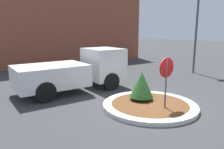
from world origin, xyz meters
TOP-DOWN VIEW (x-y plane):
  - ground_plane at (0.00, 0.00)m, footprint 120.00×120.00m
  - traffic_island at (0.00, 0.00)m, footprint 4.09×4.09m
  - stop_sign at (0.16, -0.70)m, footprint 0.82×0.07m
  - island_shrub at (0.08, 0.61)m, footprint 1.08×1.08m
  - utility_truck at (-1.28, 4.40)m, footprint 6.04×2.58m
  - storefront_building at (3.64, 16.17)m, footprint 15.87×6.07m
  - light_pole at (8.61, 3.58)m, footprint 0.70×0.30m

SIDE VIEW (x-z plane):
  - ground_plane at x=0.00m, z-range 0.00..0.00m
  - traffic_island at x=0.00m, z-range 0.00..0.18m
  - island_shrub at x=0.08m, z-range 0.25..1.58m
  - utility_truck at x=-1.28m, z-range -0.01..2.26m
  - stop_sign at x=0.16m, z-range 0.46..2.73m
  - light_pole at x=8.61m, z-range 0.54..6.43m
  - storefront_building at x=3.64m, z-range 0.00..8.00m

